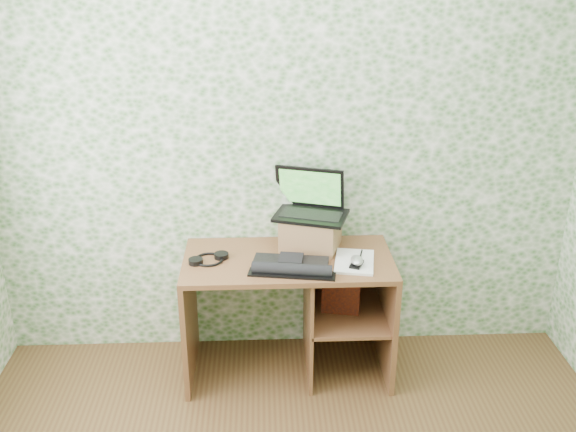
{
  "coord_description": "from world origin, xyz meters",
  "views": [
    {
      "loc": [
        -0.14,
        -1.84,
        2.39
      ],
      "look_at": [
        -0.0,
        1.39,
        1.03
      ],
      "focal_mm": 40.0,
      "sensor_mm": 36.0,
      "label": 1
    }
  ],
  "objects_px": {
    "laptop": "(310,204)",
    "desk": "(301,297)",
    "keyboard": "(291,266)",
    "notepad": "(354,262)",
    "riser": "(311,232)"
  },
  "relations": [
    {
      "from": "riser",
      "to": "laptop",
      "type": "xyz_separation_m",
      "value": [
        -0.0,
        0.04,
        0.16
      ]
    },
    {
      "from": "keyboard",
      "to": "laptop",
      "type": "bearing_deg",
      "value": 77.98
    },
    {
      "from": "laptop",
      "to": "desk",
      "type": "bearing_deg",
      "value": -92.89
    },
    {
      "from": "riser",
      "to": "notepad",
      "type": "relative_size",
      "value": 1.06
    },
    {
      "from": "riser",
      "to": "laptop",
      "type": "distance_m",
      "value": 0.17
    },
    {
      "from": "keyboard",
      "to": "desk",
      "type": "bearing_deg",
      "value": 77.58
    },
    {
      "from": "keyboard",
      "to": "notepad",
      "type": "relative_size",
      "value": 1.59
    },
    {
      "from": "riser",
      "to": "desk",
      "type": "bearing_deg",
      "value": -117.75
    },
    {
      "from": "desk",
      "to": "laptop",
      "type": "xyz_separation_m",
      "value": [
        0.06,
        0.16,
        0.53
      ]
    },
    {
      "from": "laptop",
      "to": "riser",
      "type": "bearing_deg",
      "value": -72.0
    },
    {
      "from": "riser",
      "to": "keyboard",
      "type": "bearing_deg",
      "value": -114.24
    },
    {
      "from": "riser",
      "to": "notepad",
      "type": "distance_m",
      "value": 0.33
    },
    {
      "from": "riser",
      "to": "laptop",
      "type": "relative_size",
      "value": 0.68
    },
    {
      "from": "desk",
      "to": "laptop",
      "type": "bearing_deg",
      "value": 69.11
    },
    {
      "from": "riser",
      "to": "notepad",
      "type": "bearing_deg",
      "value": -42.95
    }
  ]
}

